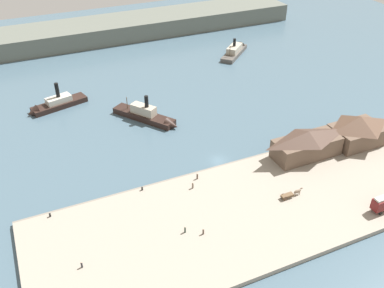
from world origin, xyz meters
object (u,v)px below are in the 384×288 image
pedestrian_standing_center (203,232)px  mooring_post_west (142,189)px  horse_cart (291,194)px  ferry_shed_west_terminal (307,143)px  pedestrian_walking_west (82,265)px  ferry_shed_east_terminal (358,129)px  ferry_approaching_east (149,116)px  pedestrian_walking_east (197,176)px  pedestrian_near_west_shed (185,230)px  mooring_post_center_east (50,215)px  ferry_near_quay (53,105)px  ferry_moored_east (236,50)px  pedestrian_near_cart (193,186)px

pedestrian_standing_center → mooring_post_west: size_ratio=1.69×
horse_cart → ferry_shed_west_terminal: bearing=43.1°
pedestrian_walking_west → mooring_post_west: size_ratio=1.69×
ferry_shed_east_terminal → ferry_approaching_east: ferry_shed_east_terminal is taller
pedestrian_walking_east → ferry_approaching_east: bearing=91.2°
pedestrian_near_west_shed → mooring_post_center_east: 31.88m
pedestrian_walking_west → ferry_near_quay: (6.05, 73.01, -0.46)m
mooring_post_west → ferry_moored_east: 99.56m
ferry_shed_east_terminal → mooring_post_center_east: (-86.74, 4.42, -4.00)m
pedestrian_standing_center → pedestrian_walking_west: bearing=176.4°
pedestrian_standing_center → ferry_shed_west_terminal: bearing=21.8°
ferry_moored_east → pedestrian_near_west_shed: bearing=-124.9°
mooring_post_center_east → pedestrian_near_west_shed: bearing=-33.3°
pedestrian_walking_east → pedestrian_near_west_shed: bearing=-122.8°
horse_cart → mooring_post_center_east: 57.79m
ferry_approaching_east → ferry_near_quay: bearing=142.1°
ferry_shed_east_terminal → ferry_approaching_east: 63.47m
mooring_post_west → ferry_moored_east: size_ratio=0.05×
ferry_approaching_east → ferry_moored_east: 66.64m
horse_cart → ferry_approaching_east: 54.53m
horse_cart → pedestrian_near_west_shed: size_ratio=3.55×
mooring_post_west → ferry_near_quay: bearing=103.4°
pedestrian_walking_east → ferry_shed_west_terminal: bearing=-5.0°
pedestrian_near_cart → pedestrian_near_west_shed: (-7.92, -13.38, -0.02)m
pedestrian_walking_east → ferry_approaching_east: 35.27m
horse_cart → pedestrian_walking_west: size_ratio=3.95×
mooring_post_center_east → pedestrian_walking_east: bearing=-1.8°
ferry_shed_west_terminal → ferry_near_quay: 83.98m
pedestrian_near_cart → mooring_post_center_east: size_ratio=1.92×
mooring_post_center_east → ferry_moored_east: (90.17, 73.56, -0.16)m
horse_cart → pedestrian_near_cart: (-20.64, 12.97, -0.14)m
pedestrian_near_cart → mooring_post_west: pedestrian_near_cart is taller
pedestrian_near_cart → mooring_post_center_east: bearing=173.2°
ferry_shed_west_terminal → pedestrian_near_cart: (-34.67, -0.16, -3.24)m
ferry_shed_east_terminal → pedestrian_walking_east: bearing=176.2°
ferry_approaching_east → ferry_moored_east: size_ratio=1.14×
ferry_shed_west_terminal → ferry_approaching_east: bearing=130.7°
pedestrian_walking_west → pedestrian_standing_center: bearing=-3.6°
ferry_shed_west_terminal → ferry_moored_east: bearing=74.9°
pedestrian_walking_east → ferry_near_quay: size_ratio=0.08×
pedestrian_standing_center → ferry_approaching_east: ferry_approaching_east is taller
ferry_shed_east_terminal → mooring_post_center_east: size_ratio=16.64×
pedestrian_standing_center → pedestrian_walking_east: 19.80m
ferry_shed_east_terminal → pedestrian_walking_west: size_ratio=9.85×
pedestrian_near_west_shed → ferry_moored_east: (63.52, 91.06, -0.48)m
ferry_shed_west_terminal → pedestrian_near_west_shed: (-42.59, -13.55, -3.26)m
horse_cart → ferry_approaching_east: ferry_approaching_east is taller
pedestrian_walking_west → mooring_post_center_east: (-3.56, 17.96, -0.24)m
pedestrian_walking_east → ferry_moored_east: ferry_moored_east is taller
mooring_post_center_east → ferry_moored_east: size_ratio=0.05×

